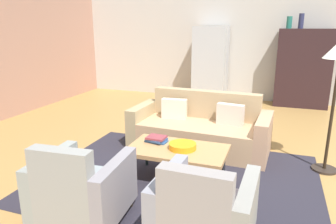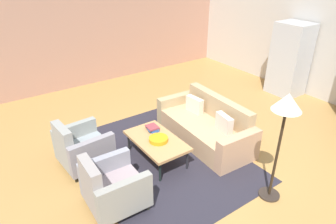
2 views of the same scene
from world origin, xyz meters
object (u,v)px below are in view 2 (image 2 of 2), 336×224
fruit_bowl (158,139)px  book_stack (152,128)px  armchair_left (81,149)px  couch (207,127)px  armchair_right (111,188)px  floor_lamp (286,113)px  coffee_table (156,141)px  refrigerator (290,59)px

fruit_bowl → book_stack: 0.40m
armchair_left → book_stack: 1.32m
couch → armchair_right: (0.59, -2.35, 0.06)m
book_stack → couch: bearing=73.3°
floor_lamp → fruit_bowl: bearing=-151.8°
coffee_table → book_stack: bearing=160.1°
fruit_bowl → refrigerator: 4.52m
couch → fruit_bowl: size_ratio=6.42×
fruit_bowl → book_stack: bearing=163.3°
coffee_table → book_stack: book_stack is taller
couch → floor_lamp: floor_lamp is taller
armchair_right → coffee_table: bearing=118.8°
couch → armchair_right: 2.43m
couch → coffee_table: couch is taller
armchair_right → floor_lamp: size_ratio=0.51×
armchair_right → book_stack: armchair_right is taller
coffee_table → book_stack: (-0.32, 0.12, 0.07)m
book_stack → refrigerator: bearing=93.2°
armchair_right → fruit_bowl: bearing=116.2°
couch → fruit_bowl: couch is taller
couch → armchair_right: bearing=107.0°
armchair_left → floor_lamp: 3.34m
armchair_left → refrigerator: size_ratio=0.48×
couch → coffee_table: bearing=92.6°
book_stack → armchair_right: bearing=-54.4°
refrigerator → floor_lamp: 4.27m
coffee_table → floor_lamp: size_ratio=0.70×
armchair_left → refrigerator: bearing=85.4°
couch → armchair_left: bearing=78.5°
book_stack → refrigerator: size_ratio=0.16×
armchair_left → floor_lamp: bearing=37.1°
armchair_right → floor_lamp: 2.63m
coffee_table → refrigerator: (-0.56, 4.46, 0.54)m
book_stack → armchair_left: bearing=-102.2°
refrigerator → floor_lamp: size_ratio=1.08×
book_stack → floor_lamp: (2.09, 0.80, 0.98)m
coffee_table → couch: bearing=89.8°
couch → fruit_bowl: 1.20m
couch → book_stack: couch is taller
fruit_bowl → floor_lamp: 2.17m
fruit_bowl → coffee_table: bearing=180.0°
couch → coffee_table: size_ratio=1.78×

